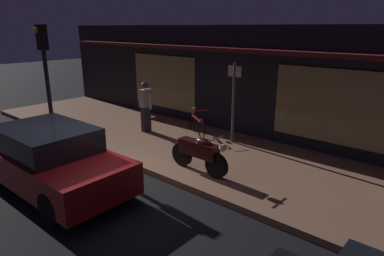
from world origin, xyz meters
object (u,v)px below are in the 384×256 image
object	(u,v)px
motorcycle	(200,152)
parked_car_near	(51,159)
sign_post	(234,98)
traffic_light_pole	(45,65)
person_photographer	(146,106)
bicycle_parked	(196,124)

from	to	relation	value
motorcycle	parked_car_near	xyz separation A→B (m)	(-2.16, -2.61, 0.06)
sign_post	traffic_light_pole	distance (m)	5.54
person_photographer	sign_post	size ratio (longest dim) A/B	0.70
traffic_light_pole	person_photographer	bearing A→B (deg)	63.39
motorcycle	traffic_light_pole	xyz separation A→B (m)	(-4.78, -1.23, 1.83)
sign_post	traffic_light_pole	xyz separation A→B (m)	(-4.12, -3.58, 0.97)
person_photographer	sign_post	xyz separation A→B (m)	(2.82, 0.99, 0.48)
parked_car_near	person_photographer	bearing A→B (deg)	108.35
motorcycle	bicycle_parked	size ratio (longest dim) A/B	1.19
motorcycle	person_photographer	distance (m)	3.76
sign_post	traffic_light_pole	bearing A→B (deg)	-138.97
parked_car_near	sign_post	bearing A→B (deg)	73.17
bicycle_parked	traffic_light_pole	xyz separation A→B (m)	(-2.80, -3.44, 1.97)
bicycle_parked	traffic_light_pole	bearing A→B (deg)	-129.13
person_photographer	parked_car_near	world-z (taller)	person_photographer
sign_post	parked_car_near	world-z (taller)	sign_post
traffic_light_pole	parked_car_near	world-z (taller)	traffic_light_pole
parked_car_near	traffic_light_pole	bearing A→B (deg)	152.24
traffic_light_pole	parked_car_near	bearing A→B (deg)	-27.76
sign_post	parked_car_near	size ratio (longest dim) A/B	0.58
sign_post	traffic_light_pole	size ratio (longest dim) A/B	0.67
motorcycle	person_photographer	bearing A→B (deg)	158.66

